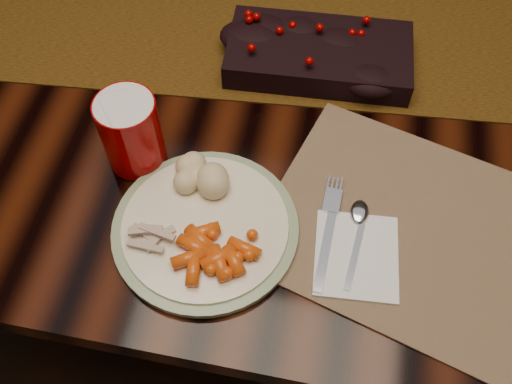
% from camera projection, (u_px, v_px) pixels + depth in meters
% --- Properties ---
extents(floor, '(5.00, 5.00, 0.00)m').
position_uv_depth(floor, '(261.00, 266.00, 1.62)').
color(floor, black).
rests_on(floor, ground).
extents(dining_table, '(1.80, 1.00, 0.75)m').
position_uv_depth(dining_table, '(262.00, 195.00, 1.30)').
color(dining_table, black).
rests_on(dining_table, floor).
extents(table_runner, '(1.90, 0.54, 0.00)m').
position_uv_depth(table_runner, '(251.00, 24.00, 1.06)').
color(table_runner, black).
rests_on(table_runner, dining_table).
extents(centerpiece, '(0.32, 0.18, 0.06)m').
position_uv_depth(centerpiece, '(319.00, 51.00, 0.97)').
color(centerpiece, black).
rests_on(centerpiece, table_runner).
extents(placemat_main, '(0.53, 0.45, 0.00)m').
position_uv_depth(placemat_main, '(427.00, 236.00, 0.82)').
color(placemat_main, '#955538').
rests_on(placemat_main, dining_table).
extents(dinner_plate, '(0.33, 0.33, 0.01)m').
position_uv_depth(dinner_plate, '(205.00, 227.00, 0.81)').
color(dinner_plate, '#F8E8CA').
rests_on(dinner_plate, placemat_main).
extents(baby_carrots, '(0.12, 0.10, 0.02)m').
position_uv_depth(baby_carrots, '(223.00, 251.00, 0.77)').
color(baby_carrots, '#D5490D').
rests_on(baby_carrots, dinner_plate).
extents(mashed_potatoes, '(0.10, 0.10, 0.04)m').
position_uv_depth(mashed_potatoes, '(201.00, 172.00, 0.83)').
color(mashed_potatoes, tan).
rests_on(mashed_potatoes, dinner_plate).
extents(turkey_shreds, '(0.08, 0.07, 0.02)m').
position_uv_depth(turkey_shreds, '(146.00, 238.00, 0.79)').
color(turkey_shreds, beige).
rests_on(turkey_shreds, dinner_plate).
extents(napkin, '(0.13, 0.14, 0.00)m').
position_uv_depth(napkin, '(356.00, 255.00, 0.79)').
color(napkin, white).
rests_on(napkin, placemat_main).
extents(fork, '(0.03, 0.17, 0.00)m').
position_uv_depth(fork, '(327.00, 237.00, 0.80)').
color(fork, silver).
rests_on(fork, napkin).
extents(spoon, '(0.04, 0.14, 0.00)m').
position_uv_depth(spoon, '(356.00, 242.00, 0.80)').
color(spoon, silver).
rests_on(spoon, napkin).
extents(red_cup, '(0.10, 0.10, 0.12)m').
position_uv_depth(red_cup, '(131.00, 132.00, 0.84)').
color(red_cup, '#970404').
rests_on(red_cup, placemat_main).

